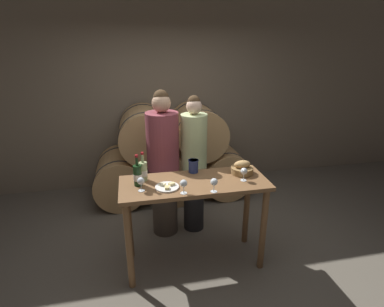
{
  "coord_description": "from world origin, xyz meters",
  "views": [
    {
      "loc": [
        -0.56,
        -2.58,
        2.21
      ],
      "look_at": [
        0.0,
        0.11,
        1.2
      ],
      "focal_mm": 28.0,
      "sensor_mm": 36.0,
      "label": 1
    }
  ],
  "objects_px": {
    "cheese_plate": "(167,187)",
    "wine_glass_left": "(184,184)",
    "tasting_table": "(194,197)",
    "wine_bottle_white": "(143,171)",
    "wine_glass_right": "(244,172)",
    "wine_glass_center": "(214,182)",
    "wine_bottle_red": "(138,175)",
    "person_right": "(194,165)",
    "wine_glass_far_left": "(141,181)",
    "blue_crock": "(193,166)",
    "bread_basket": "(242,169)",
    "person_left": "(163,165)"
  },
  "relations": [
    {
      "from": "wine_bottle_red",
      "to": "wine_glass_far_left",
      "type": "height_order",
      "value": "wine_bottle_red"
    },
    {
      "from": "wine_bottle_red",
      "to": "blue_crock",
      "type": "xyz_separation_m",
      "value": [
        0.58,
        0.19,
        -0.03
      ]
    },
    {
      "from": "wine_bottle_white",
      "to": "wine_glass_center",
      "type": "height_order",
      "value": "wine_bottle_white"
    },
    {
      "from": "person_left",
      "to": "wine_glass_right",
      "type": "xyz_separation_m",
      "value": [
        0.71,
        -0.71,
        0.15
      ]
    },
    {
      "from": "wine_bottle_red",
      "to": "bread_basket",
      "type": "bearing_deg",
      "value": 3.36
    },
    {
      "from": "tasting_table",
      "to": "cheese_plate",
      "type": "xyz_separation_m",
      "value": [
        -0.28,
        -0.08,
        0.18
      ]
    },
    {
      "from": "cheese_plate",
      "to": "wine_glass_left",
      "type": "height_order",
      "value": "wine_glass_left"
    },
    {
      "from": "blue_crock",
      "to": "bread_basket",
      "type": "height_order",
      "value": "bread_basket"
    },
    {
      "from": "wine_glass_center",
      "to": "blue_crock",
      "type": "bearing_deg",
      "value": 100.64
    },
    {
      "from": "blue_crock",
      "to": "wine_glass_far_left",
      "type": "height_order",
      "value": "blue_crock"
    },
    {
      "from": "wine_bottle_white",
      "to": "wine_glass_right",
      "type": "distance_m",
      "value": 0.98
    },
    {
      "from": "person_right",
      "to": "wine_bottle_white",
      "type": "distance_m",
      "value": 0.81
    },
    {
      "from": "blue_crock",
      "to": "wine_glass_center",
      "type": "xyz_separation_m",
      "value": [
        0.09,
        -0.47,
        0.02
      ]
    },
    {
      "from": "wine_glass_left",
      "to": "wine_glass_center",
      "type": "height_order",
      "value": "same"
    },
    {
      "from": "blue_crock",
      "to": "wine_glass_left",
      "type": "xyz_separation_m",
      "value": [
        -0.18,
        -0.44,
        0.02
      ]
    },
    {
      "from": "tasting_table",
      "to": "wine_bottle_white",
      "type": "xyz_separation_m",
      "value": [
        -0.48,
        0.14,
        0.26
      ]
    },
    {
      "from": "person_right",
      "to": "wine_bottle_white",
      "type": "xyz_separation_m",
      "value": [
        -0.61,
        -0.5,
        0.18
      ]
    },
    {
      "from": "tasting_table",
      "to": "wine_bottle_red",
      "type": "xyz_separation_m",
      "value": [
        -0.54,
        0.03,
        0.27
      ]
    },
    {
      "from": "blue_crock",
      "to": "wine_glass_left",
      "type": "bearing_deg",
      "value": -112.42
    },
    {
      "from": "person_left",
      "to": "cheese_plate",
      "type": "relative_size",
      "value": 7.84
    },
    {
      "from": "wine_bottle_red",
      "to": "wine_glass_right",
      "type": "xyz_separation_m",
      "value": [
        1.01,
        -0.11,
        -0.01
      ]
    },
    {
      "from": "bread_basket",
      "to": "wine_glass_far_left",
      "type": "distance_m",
      "value": 1.05
    },
    {
      "from": "blue_crock",
      "to": "person_right",
      "type": "bearing_deg",
      "value": 77.07
    },
    {
      "from": "wine_glass_left",
      "to": "wine_glass_center",
      "type": "xyz_separation_m",
      "value": [
        0.27,
        -0.03,
        0.0
      ]
    },
    {
      "from": "wine_bottle_white",
      "to": "person_right",
      "type": "bearing_deg",
      "value": 39.05
    },
    {
      "from": "tasting_table",
      "to": "wine_bottle_red",
      "type": "bearing_deg",
      "value": 176.66
    },
    {
      "from": "wine_glass_far_left",
      "to": "wine_glass_center",
      "type": "bearing_deg",
      "value": -13.42
    },
    {
      "from": "wine_bottle_red",
      "to": "person_right",
      "type": "bearing_deg",
      "value": 41.94
    },
    {
      "from": "blue_crock",
      "to": "wine_glass_center",
      "type": "bearing_deg",
      "value": -79.36
    },
    {
      "from": "bread_basket",
      "to": "wine_glass_far_left",
      "type": "xyz_separation_m",
      "value": [
        -1.04,
        -0.19,
        0.04
      ]
    },
    {
      "from": "wine_glass_left",
      "to": "person_right",
      "type": "bearing_deg",
      "value": 71.98
    },
    {
      "from": "person_left",
      "to": "wine_bottle_white",
      "type": "relative_size",
      "value": 6.03
    },
    {
      "from": "wine_bottle_red",
      "to": "person_left",
      "type": "bearing_deg",
      "value": 62.96
    },
    {
      "from": "person_left",
      "to": "cheese_plate",
      "type": "height_order",
      "value": "person_left"
    },
    {
      "from": "wine_bottle_white",
      "to": "bread_basket",
      "type": "distance_m",
      "value": 1.01
    },
    {
      "from": "wine_glass_left",
      "to": "wine_glass_center",
      "type": "distance_m",
      "value": 0.27
    },
    {
      "from": "wine_glass_left",
      "to": "wine_glass_center",
      "type": "bearing_deg",
      "value": -5.7
    },
    {
      "from": "tasting_table",
      "to": "cheese_plate",
      "type": "distance_m",
      "value": 0.34
    },
    {
      "from": "bread_basket",
      "to": "wine_glass_center",
      "type": "bearing_deg",
      "value": -139.34
    },
    {
      "from": "cheese_plate",
      "to": "wine_glass_far_left",
      "type": "relative_size",
      "value": 1.68
    },
    {
      "from": "person_left",
      "to": "wine_glass_center",
      "type": "xyz_separation_m",
      "value": [
        0.36,
        -0.88,
        0.15
      ]
    },
    {
      "from": "person_left",
      "to": "wine_glass_right",
      "type": "bearing_deg",
      "value": -45.06
    },
    {
      "from": "bread_basket",
      "to": "cheese_plate",
      "type": "height_order",
      "value": "bread_basket"
    },
    {
      "from": "bread_basket",
      "to": "wine_glass_center",
      "type": "height_order",
      "value": "bread_basket"
    },
    {
      "from": "wine_bottle_white",
      "to": "wine_glass_left",
      "type": "relative_size",
      "value": 2.19
    },
    {
      "from": "person_left",
      "to": "blue_crock",
      "type": "relative_size",
      "value": 12.83
    },
    {
      "from": "person_right",
      "to": "wine_glass_center",
      "type": "relative_size",
      "value": 12.64
    },
    {
      "from": "tasting_table",
      "to": "wine_bottle_white",
      "type": "relative_size",
      "value": 4.95
    },
    {
      "from": "tasting_table",
      "to": "wine_bottle_red",
      "type": "relative_size",
      "value": 4.71
    },
    {
      "from": "tasting_table",
      "to": "wine_bottle_red",
      "type": "distance_m",
      "value": 0.6
    }
  ]
}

